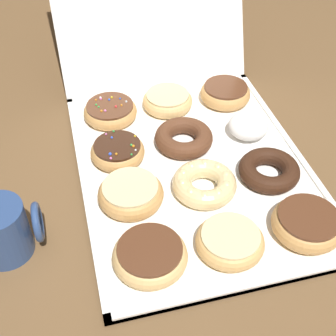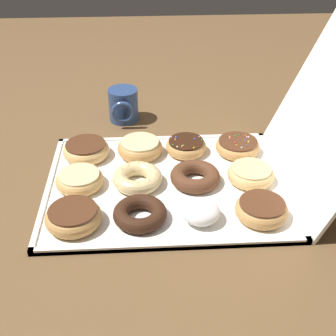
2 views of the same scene
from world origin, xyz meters
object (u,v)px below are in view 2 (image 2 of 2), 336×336
at_px(sprinkle_donut_9, 238,146).
at_px(chocolate_frosted_donut_11, 262,209).
at_px(chocolate_frosted_donut_2, 73,217).
at_px(powdered_filled_donut_8, 201,211).
at_px(cruller_donut_4, 137,177).
at_px(glazed_ring_donut_10, 251,174).
at_px(glazed_ring_donut_1, 80,179).
at_px(chocolate_cake_ring_donut_7, 195,177).
at_px(chocolate_frosted_donut_0, 86,150).
at_px(donut_box, 166,185).
at_px(sprinkle_donut_6, 186,146).
at_px(chocolate_cake_ring_donut_5, 140,214).
at_px(glazed_ring_donut_3, 140,147).
at_px(coffee_mug, 123,105).

distance_m(sprinkle_donut_9, chocolate_frosted_donut_11, 0.27).
bearing_deg(chocolate_frosted_donut_2, powdered_filled_donut_8, 89.72).
relative_size(cruller_donut_4, chocolate_frosted_donut_11, 1.03).
distance_m(glazed_ring_donut_10, chocolate_frosted_donut_11, 0.14).
bearing_deg(powdered_filled_donut_8, glazed_ring_donut_1, -117.49).
relative_size(chocolate_frosted_donut_2, chocolate_cake_ring_donut_7, 1.01).
relative_size(glazed_ring_donut_1, chocolate_frosted_donut_11, 0.98).
bearing_deg(powdered_filled_donut_8, chocolate_cake_ring_donut_7, 178.75).
bearing_deg(chocolate_frosted_donut_0, glazed_ring_donut_10, 72.09).
bearing_deg(donut_box, sprinkle_donut_6, 156.38).
height_order(glazed_ring_donut_1, sprinkle_donut_9, sprinkle_donut_9).
xyz_separation_m(chocolate_cake_ring_donut_5, glazed_ring_donut_10, (-0.13, 0.27, 0.00)).
distance_m(glazed_ring_donut_3, chocolate_cake_ring_donut_7, 0.19).
relative_size(glazed_ring_donut_1, coffee_mug, 1.04).
height_order(chocolate_frosted_donut_2, sprinkle_donut_6, same).
relative_size(sprinkle_donut_6, chocolate_frosted_donut_11, 0.94).
xyz_separation_m(glazed_ring_donut_3, chocolate_cake_ring_donut_7, (0.14, 0.13, -0.00)).
bearing_deg(coffee_mug, chocolate_frosted_donut_2, -10.89).
relative_size(glazed_ring_donut_1, chocolate_cake_ring_donut_7, 0.95).
distance_m(donut_box, glazed_ring_donut_1, 0.21).
height_order(glazed_ring_donut_3, sprinkle_donut_6, same).
relative_size(chocolate_frosted_donut_2, sprinkle_donut_6, 1.12).
bearing_deg(sprinkle_donut_6, chocolate_frosted_donut_2, -43.68).
distance_m(donut_box, chocolate_frosted_donut_2, 0.25).
bearing_deg(chocolate_frosted_donut_11, chocolate_frosted_donut_2, -89.71).
xyz_separation_m(glazed_ring_donut_3, chocolate_cake_ring_donut_5, (0.27, -0.00, -0.00)).
xyz_separation_m(chocolate_frosted_donut_2, glazed_ring_donut_3, (-0.27, 0.14, -0.00)).
bearing_deg(sprinkle_donut_6, glazed_ring_donut_3, -88.70).
relative_size(glazed_ring_donut_3, cruller_donut_4, 1.00).
bearing_deg(glazed_ring_donut_1, chocolate_frosted_donut_0, 178.58).
bearing_deg(powdered_filled_donut_8, glazed_ring_donut_3, -155.01).
height_order(sprinkle_donut_6, chocolate_cake_ring_donut_7, sprinkle_donut_6).
distance_m(powdered_filled_donut_8, chocolate_frosted_donut_11, 0.13).
distance_m(donut_box, coffee_mug, 0.37).
xyz_separation_m(donut_box, chocolate_cake_ring_donut_5, (0.13, -0.06, 0.02)).
distance_m(chocolate_frosted_donut_0, chocolate_cake_ring_donut_5, 0.30).
xyz_separation_m(chocolate_frosted_donut_2, chocolate_cake_ring_donut_7, (-0.14, 0.27, -0.00)).
xyz_separation_m(donut_box, chocolate_frosted_donut_11, (0.14, 0.20, 0.02)).
bearing_deg(powdered_filled_donut_8, chocolate_frosted_donut_11, 91.46).
xyz_separation_m(chocolate_cake_ring_donut_5, powdered_filled_donut_8, (0.01, 0.13, 0.01)).
bearing_deg(chocolate_frosted_donut_11, sprinkle_donut_6, -153.23).
xyz_separation_m(glazed_ring_donut_3, sprinkle_donut_9, (0.00, 0.26, -0.00)).
distance_m(glazed_ring_donut_1, chocolate_frosted_donut_11, 0.43).
distance_m(chocolate_frosted_donut_0, glazed_ring_donut_10, 0.43).
bearing_deg(sprinkle_donut_6, coffee_mug, -141.37).
bearing_deg(chocolate_frosted_donut_11, chocolate_cake_ring_donut_5, -91.10).
height_order(donut_box, glazed_ring_donut_1, glazed_ring_donut_1).
bearing_deg(chocolate_cake_ring_donut_5, cruller_donut_4, -177.55).
relative_size(glazed_ring_donut_3, powdered_filled_donut_8, 1.43).
bearing_deg(chocolate_frosted_donut_0, sprinkle_donut_6, 91.41).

